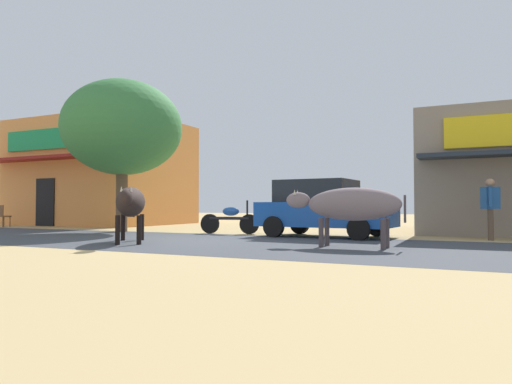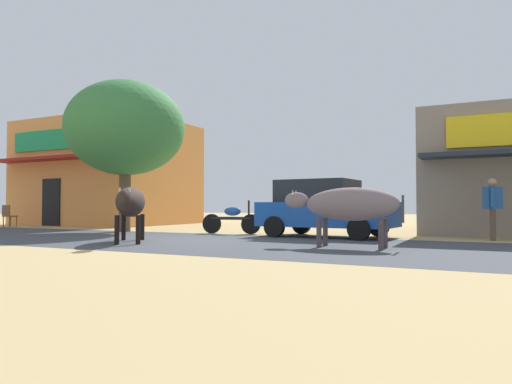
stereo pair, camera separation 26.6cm
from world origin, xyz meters
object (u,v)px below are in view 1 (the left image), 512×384
Objects in this scene: roadside_tree at (122,128)px; parked_motorcycle at (230,219)px; parked_hatchback_car at (323,208)px; cow_near_brown at (131,203)px; pedestrian_by_shop at (490,204)px; cafe_chair_near_tree at (2,215)px; cow_far_dark at (350,205)px.

roadside_tree is 2.68× the size of parked_motorcycle.
parked_hatchback_car reaches higher than cow_near_brown.
parked_hatchback_car is at bearing -172.60° from pedestrian_by_shop.
cow_far_dark is at bearing -11.71° from cafe_chair_near_tree.
roadside_tree is 5.08m from parked_motorcycle.
parked_hatchback_car is at bearing 116.56° from cow_far_dark.
cafe_chair_near_tree is at bearing -178.72° from pedestrian_by_shop.
pedestrian_by_shop is (7.95, 4.63, -0.03)m from cow_near_brown.
cow_near_brown is 2.65× the size of cafe_chair_near_tree.
cafe_chair_near_tree is at bearing 179.50° from parked_motorcycle.
roadside_tree reaches higher than parked_hatchback_car.
pedestrian_by_shop is at bearing 1.28° from cafe_chair_near_tree.
cow_far_dark is at bearing 10.89° from cow_near_brown.
pedestrian_by_shop is at bearing 7.40° from parked_hatchback_car.
parked_motorcycle is at bearing 82.75° from cow_near_brown.
cow_far_dark is 15.92m from cafe_chair_near_tree.
roadside_tree is 2.00× the size of cow_far_dark.
cow_far_dark is (8.61, -2.63, -2.67)m from roadside_tree.
pedestrian_by_shop is (4.34, 0.56, 0.10)m from parked_hatchback_car.
roadside_tree is 5.65m from cow_near_brown.
cow_near_brown reaches higher than cow_far_dark.
cow_near_brown is (-3.61, -4.07, 0.13)m from parked_hatchback_car.
roadside_tree reaches higher than cafe_chair_near_tree.
cafe_chair_near_tree is (-14.05, 0.15, -0.33)m from parked_hatchback_car.
cow_near_brown is 5.25m from cow_far_dark.
parked_hatchback_car is 14.05m from cafe_chair_near_tree.
parked_hatchback_car is 1.61× the size of cow_near_brown.
cow_near_brown is at bearing -149.77° from pedestrian_by_shop.
parked_motorcycle is 4.19m from cow_near_brown.
parked_hatchback_car is at bearing 48.40° from cow_near_brown.
roadside_tree is 5.71× the size of cafe_chair_near_tree.
roadside_tree is at bearing -172.81° from parked_motorcycle.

